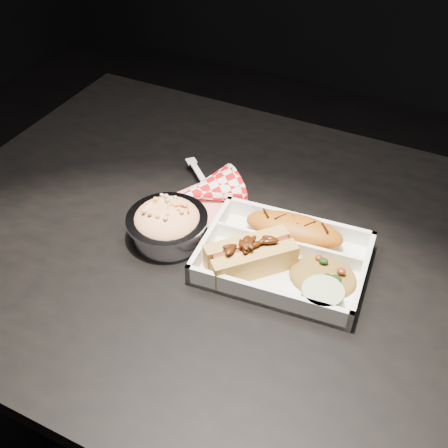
% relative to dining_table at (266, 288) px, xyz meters
% --- Properties ---
extents(dining_table, '(1.20, 0.80, 0.75)m').
position_rel_dining_table_xyz_m(dining_table, '(0.00, 0.00, 0.00)').
color(dining_table, black).
rests_on(dining_table, ground).
extents(food_tray, '(0.27, 0.20, 0.04)m').
position_rel_dining_table_xyz_m(food_tray, '(0.03, -0.02, 0.10)').
color(food_tray, white).
rests_on(food_tray, dining_table).
extents(fried_pastry, '(0.17, 0.08, 0.04)m').
position_rel_dining_table_xyz_m(fried_pastry, '(0.03, 0.03, 0.12)').
color(fried_pastry, '#A95710').
rests_on(fried_pastry, food_tray).
extents(hotdog, '(0.13, 0.14, 0.06)m').
position_rel_dining_table_xyz_m(hotdog, '(-0.01, -0.05, 0.12)').
color(hotdog, gold).
rests_on(hotdog, food_tray).
extents(fried_rice_mound, '(0.11, 0.09, 0.03)m').
position_rel_dining_table_xyz_m(fried_rice_mound, '(0.10, -0.03, 0.11)').
color(fried_rice_mound, olive).
rests_on(fried_rice_mound, food_tray).
extents(cupcake_liner, '(0.06, 0.06, 0.03)m').
position_rel_dining_table_xyz_m(cupcake_liner, '(0.11, -0.08, 0.11)').
color(cupcake_liner, '#A7BB8D').
rests_on(cupcake_liner, food_tray).
extents(foil_coleslaw_cup, '(0.13, 0.13, 0.07)m').
position_rel_dining_table_xyz_m(foil_coleslaw_cup, '(-0.16, -0.05, 0.12)').
color(foil_coleslaw_cup, silver).
rests_on(foil_coleslaw_cup, dining_table).
extents(napkin_fork, '(0.16, 0.15, 0.10)m').
position_rel_dining_table_xyz_m(napkin_fork, '(-0.15, 0.08, 0.11)').
color(napkin_fork, red).
rests_on(napkin_fork, dining_table).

